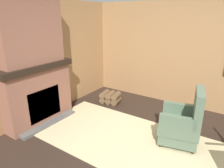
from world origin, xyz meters
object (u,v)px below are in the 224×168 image
object	(u,v)px
firewood_stack	(110,97)
oil_lamp_vase	(6,64)
decorative_plate_on_mantel	(30,57)
armchair	(182,124)
storage_case	(57,55)

from	to	relation	value
firewood_stack	oil_lamp_vase	xyz separation A→B (m)	(-0.71, -2.07, 1.17)
firewood_stack	decorative_plate_on_mantel	xyz separation A→B (m)	(-0.73, -1.59, 1.21)
armchair	storage_case	size ratio (longest dim) A/B	4.76
armchair	decorative_plate_on_mantel	world-z (taller)	decorative_plate_on_mantel
decorative_plate_on_mantel	firewood_stack	bearing A→B (deg)	65.37
firewood_stack	oil_lamp_vase	distance (m)	2.48
firewood_stack	storage_case	world-z (taller)	storage_case
oil_lamp_vase	storage_case	world-z (taller)	oil_lamp_vase
armchair	firewood_stack	distance (m)	2.08
oil_lamp_vase	firewood_stack	bearing A→B (deg)	71.08
storage_case	armchair	bearing A→B (deg)	5.66
firewood_stack	armchair	bearing A→B (deg)	-20.22
oil_lamp_vase	decorative_plate_on_mantel	world-z (taller)	decorative_plate_on_mantel
armchair	storage_case	bearing A→B (deg)	-6.95
storage_case	decorative_plate_on_mantel	distance (m)	0.62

